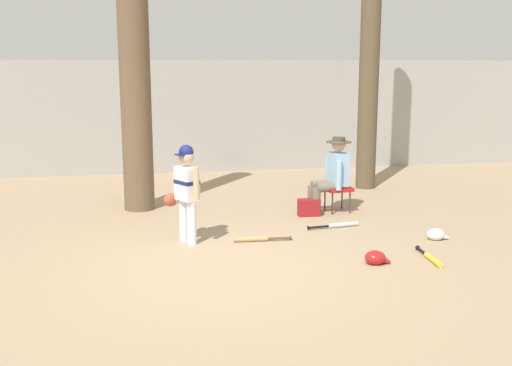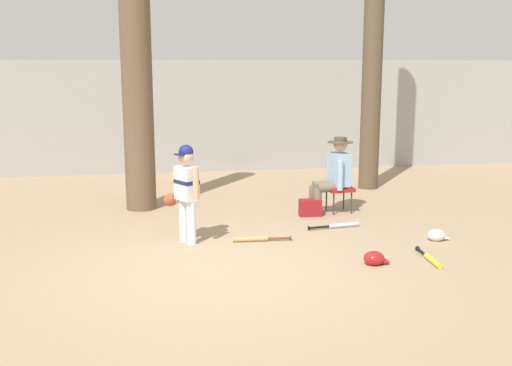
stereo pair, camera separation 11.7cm
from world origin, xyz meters
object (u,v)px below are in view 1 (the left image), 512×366
Objects in this scene: young_ballplayer at (186,188)px; bat_wood_tan at (255,239)px; batting_helmet_red at (375,258)px; tree_behind_spectator at (370,42)px; seated_spectator at (332,173)px; bat_aluminum_silver at (339,225)px; batting_helmet_white at (436,234)px; tree_near_player at (135,74)px; handbag_beside_stool at (309,208)px; bat_yellow_trainer at (432,259)px; folding_stool at (338,189)px.

young_ballplayer reaches higher than bat_wood_tan.
young_ballplayer is at bearing 149.27° from batting_helmet_red.
tree_behind_spectator is 4.98m from bat_wood_tan.
bat_wood_tan is (-1.49, -1.40, -0.61)m from seated_spectator.
seated_spectator is 2.63m from batting_helmet_red.
batting_helmet_red reaches higher than bat_aluminum_silver.
bat_aluminum_silver is (-1.40, -2.70, -2.69)m from tree_behind_spectator.
bat_aluminum_silver and bat_wood_tan have the same top height.
batting_helmet_red reaches higher than batting_helmet_white.
handbag_beside_stool is (2.59, -0.94, -2.05)m from tree_near_player.
young_ballplayer is at bearing 172.26° from batting_helmet_white.
bat_yellow_trainer is at bearing -24.64° from young_ballplayer.
handbag_beside_stool is at bearing -19.94° from tree_near_player.
folding_stool is 1.29× the size of handbag_beside_stool.
seated_spectator is 1.53× the size of bat_wood_tan.
handbag_beside_stool is 0.80m from bat_aluminum_silver.
tree_near_player is 3.68m from folding_stool.
bat_yellow_trainer is at bearing -82.62° from folding_stool.
tree_near_player reaches higher than bat_aluminum_silver.
bat_yellow_trainer is (2.82, -1.30, -0.71)m from young_ballplayer.
batting_helmet_red is (-1.49, -4.34, -2.65)m from tree_behind_spectator.
bat_yellow_trainer is at bearing -44.34° from tree_near_player.
tree_behind_spectator is 20.05× the size of batting_helmet_red.
young_ballplayer reaches higher than bat_yellow_trainer.
young_ballplayer is (-3.62, -3.08, -1.98)m from tree_behind_spectator.
batting_helmet_red is (-0.36, -2.57, -0.29)m from folding_stool.
bat_yellow_trainer is at bearing -80.47° from seated_spectator.
tree_behind_spectator reaches higher than young_ballplayer.
batting_helmet_white is (0.48, 0.85, 0.04)m from bat_yellow_trainer.
bat_wood_tan is 2.81× the size of batting_helmet_white.
tree_near_player reaches higher than batting_helmet_red.
young_ballplayer reaches higher than batting_helmet_red.
seated_spectator is (-0.10, -0.01, 0.28)m from folding_stool.
tree_near_player is at bearing -166.67° from tree_behind_spectator.
bat_wood_tan is (-1.59, -1.41, -0.33)m from folding_stool.
young_ballplayer is 2.98× the size of folding_stool.
tree_near_player is 11.34× the size of folding_stool.
tree_near_player is at bearing 149.22° from bat_aluminum_silver.
tree_near_player reaches higher than seated_spectator.
bat_yellow_trainer and bat_wood_tan have the same top height.
seated_spectator is 3.53× the size of handbag_beside_stool.
tree_behind_spectator is at bearing 62.52° from bat_aluminum_silver.
seated_spectator is (3.01, -0.78, -1.54)m from tree_near_player.
batting_helmet_red is at bearing 177.37° from bat_yellow_trainer.
tree_near_player reaches higher than bat_yellow_trainer.
handbag_beside_stool is (1.97, 1.13, -0.61)m from young_ballplayer.
tree_behind_spectator reaches higher than bat_aluminum_silver.
batting_helmet_white is at bearing -7.74° from young_ballplayer.
tree_behind_spectator is 5.20m from bat_yellow_trainer.
bat_aluminum_silver is (2.22, 0.38, -0.71)m from young_ballplayer.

